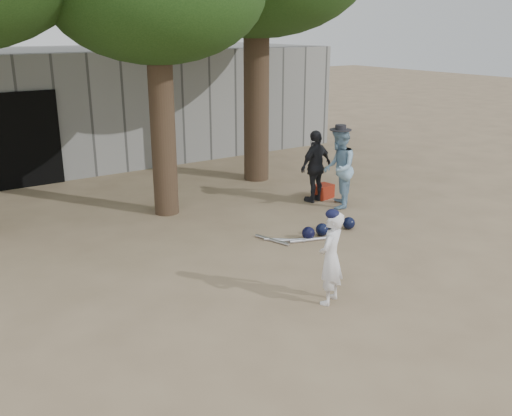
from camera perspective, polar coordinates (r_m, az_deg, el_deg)
ground at (r=7.98m, az=0.48°, el=-9.09°), size 70.00×70.00×0.00m
boy_player at (r=7.70m, az=7.49°, el=-4.98°), size 0.56×0.49×1.30m
spectator_blue at (r=11.77m, az=8.28°, el=3.93°), size 1.01×1.01×1.65m
spectator_dark at (r=12.14m, az=6.00°, el=4.17°), size 0.95×0.53×1.53m
red_bag at (r=12.54m, az=6.71°, el=1.67°), size 0.47×0.38×0.30m
back_building at (r=16.82m, az=-20.26°, el=9.52°), size 16.00×5.24×3.00m
helmet_row at (r=10.41m, az=7.25°, el=-1.96°), size 1.19×0.30×0.23m
bat_pile at (r=10.01m, az=3.49°, el=-3.20°), size 1.02×0.85×0.06m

